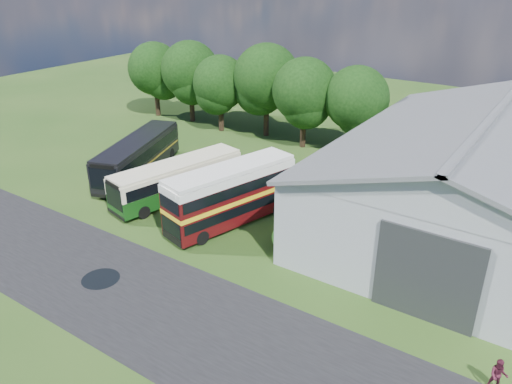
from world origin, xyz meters
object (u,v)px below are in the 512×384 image
Objects in this scene: storage_shed at (484,171)px; bus_maroon_double at (231,195)px; bus_green_single at (178,179)px; bus_dark_single at (138,156)px; visitor_b at (498,376)px.

storage_shed reaches higher than bus_maroon_double.
bus_maroon_double is at bearing 3.84° from bus_green_single.
bus_maroon_double reaches higher than bus_dark_single.
storage_shed is 2.10× the size of bus_dark_single.
storage_shed is at bearing 47.62° from bus_maroon_double.
bus_maroon_double is 19.50m from visitor_b.
bus_dark_single is (-26.27, -6.38, -2.47)m from storage_shed.
storage_shed reaches higher than visitor_b.
bus_dark_single is (-11.95, 2.70, -0.42)m from bus_maroon_double.
bus_dark_single is 7.44× the size of visitor_b.
bus_green_single is 1.09× the size of bus_maroon_double.
storage_shed reaches higher than bus_dark_single.
bus_green_single is 5.94m from bus_maroon_double.
bus_green_single is (-20.16, -8.13, -2.57)m from storage_shed.
visitor_b is (4.20, -15.02, -3.37)m from storage_shed.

